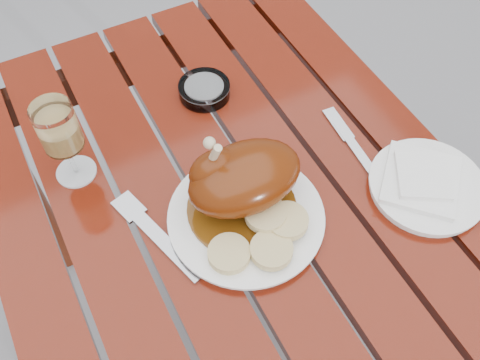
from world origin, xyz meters
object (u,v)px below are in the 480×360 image
side_plate (427,186)px  ashtray (204,90)px  dinner_plate (246,218)px  table (249,313)px  wine_glass (64,143)px

side_plate → ashtray: (-0.24, 0.39, 0.00)m
dinner_plate → side_plate: (0.31, -0.09, -0.00)m
table → ashtray: bearing=78.7°
wine_glass → ashtray: size_ratio=1.64×
side_plate → wine_glass: bearing=149.0°
wine_glass → ashtray: bearing=13.2°
side_plate → ashtray: size_ratio=1.98×
table → ashtray: 0.51m
wine_glass → dinner_plate: bearing=-46.0°
dinner_plate → ashtray: bearing=77.8°
wine_glass → side_plate: 0.62m
table → ashtray: (0.06, 0.32, 0.39)m
dinner_plate → side_plate: bearing=-16.1°
side_plate → ashtray: 0.46m
dinner_plate → wine_glass: size_ratio=1.56×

